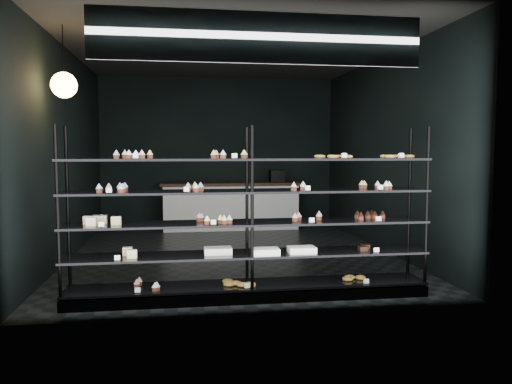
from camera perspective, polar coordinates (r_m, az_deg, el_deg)
room at (r=7.90m, az=-2.80°, el=4.42°), size 5.01×6.01×3.20m
display_shelf at (r=5.55m, az=-0.95°, el=-5.79°), size 4.00×0.50×1.91m
signage at (r=5.12m, az=0.42°, el=17.21°), size 3.30×0.05×0.50m
pendant_lamp at (r=6.70m, az=-21.09°, el=11.34°), size 0.31×0.31×0.89m
service_counter at (r=10.48m, az=-2.82°, el=-1.51°), size 2.89×0.65×1.23m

